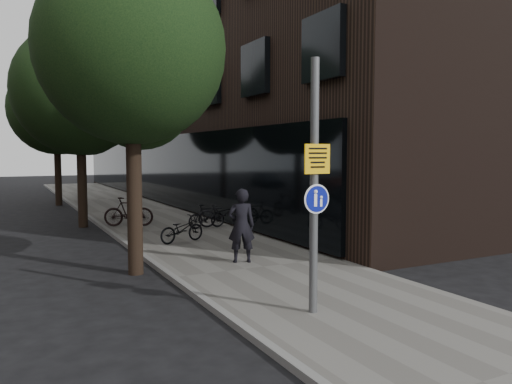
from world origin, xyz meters
TOP-DOWN VIEW (x-y plane):
  - ground at (0.00, 0.00)m, footprint 120.00×120.00m
  - sidewalk at (0.25, 10.00)m, footprint 4.50×60.00m
  - curb_edge at (-2.00, 10.00)m, footprint 0.15×60.00m
  - building_right_dark_brick at (8.50, 22.00)m, footprint 12.00×40.00m
  - street_tree_near at (-2.53, 4.64)m, footprint 4.40×4.40m
  - street_tree_mid at (-2.53, 13.14)m, footprint 5.00×5.00m
  - street_tree_far at (-2.53, 22.14)m, footprint 5.00×5.00m
  - signpost at (-0.61, -0.15)m, footprint 0.51×0.15m
  - pedestrian at (-0.01, 4.02)m, footprint 0.80×0.65m
  - parked_bike_facade_near at (2.00, 9.79)m, footprint 2.03×1.23m
  - parked_bike_facade_far at (1.32, 9.79)m, footprint 1.51×0.56m
  - parked_bike_curb_near at (-0.44, 7.44)m, footprint 1.66×0.97m
  - parked_bike_curb_far at (-1.14, 11.61)m, footprint 1.90×1.16m

SIDE VIEW (x-z plane):
  - ground at x=0.00m, z-range 0.00..0.00m
  - sidewalk at x=0.25m, z-range 0.00..0.12m
  - curb_edge at x=-2.00m, z-range 0.00..0.13m
  - parked_bike_curb_near at x=-0.44m, z-range 0.12..0.95m
  - parked_bike_facade_far at x=1.32m, z-range 0.12..1.01m
  - parked_bike_facade_near at x=2.00m, z-range 0.12..1.12m
  - parked_bike_curb_far at x=-1.14m, z-range 0.12..1.22m
  - pedestrian at x=-0.01m, z-range 0.12..2.01m
  - signpost at x=-0.61m, z-range 0.14..4.54m
  - street_tree_near at x=-2.53m, z-range 1.36..8.86m
  - street_tree_mid at x=-2.53m, z-range 1.21..9.01m
  - street_tree_far at x=-2.53m, z-range 1.21..9.01m
  - building_right_dark_brick at x=8.50m, z-range 0.00..18.00m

